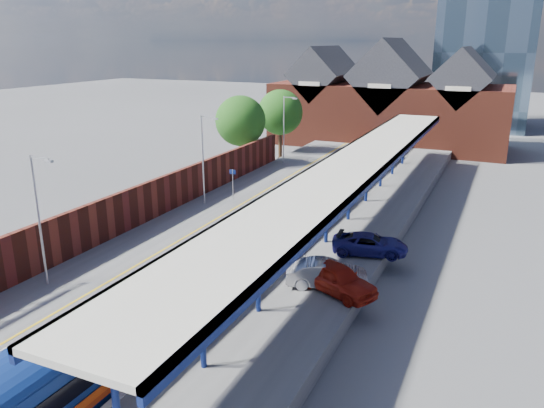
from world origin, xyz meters
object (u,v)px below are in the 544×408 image
Objects in this scene: train at (327,181)px; parked_car_silver at (327,274)px; platform_sign at (233,179)px; lamp_post_b at (40,213)px; parked_car_blue at (370,244)px; lamp_post_d at (285,126)px; parked_car_red at (337,278)px; parked_car_dark at (369,244)px; lamp_post_c at (204,154)px.

train is 17.63m from parked_car_silver.
lamp_post_b is at bearing -94.33° from platform_sign.
platform_sign is at bearing 49.21° from parked_car_blue.
lamp_post_d is 1.56× the size of parked_car_red.
lamp_post_d is 29.54m from parked_car_silver.
parked_car_dark is (14.34, -20.57, -3.42)m from lamp_post_d.
lamp_post_b reaches higher than parked_car_silver.
lamp_post_d is at bearing 52.88° from parked_car_red.
parked_car_silver is at bearing 81.38° from parked_car_red.
parked_car_red is 0.99× the size of parked_car_blue.
parked_car_silver is (12.10, -12.08, -0.99)m from platform_sign.
train is 15.45× the size of parked_car_silver.
parked_car_silver is 0.94× the size of parked_car_blue.
parked_car_blue is at bearing -165.17° from parked_car_dark.
lamp_post_d reaches higher than train.
train reaches higher than parked_car_dark.
platform_sign is (1.36, 18.00, -2.30)m from lamp_post_b.
parked_car_blue is (0.09, -0.23, 0.06)m from parked_car_dark.
lamp_post_c is (0.00, 16.00, 0.00)m from lamp_post_b.
train is 14.66× the size of parked_car_red.
platform_sign is at bearing 55.74° from lamp_post_c.
train is 10.67m from lamp_post_c.
train is 9.42× the size of lamp_post_d.
platform_sign is (-6.49, -4.63, 0.57)m from train.
train is 12.56m from lamp_post_d.
parked_car_dark is 0.25m from parked_car_blue.
lamp_post_b reaches higher than train.
parked_car_dark is at bearing -55.12° from lamp_post_d.
lamp_post_b is at bearing -90.00° from lamp_post_c.
parked_car_blue is at bearing -27.50° from platform_sign.
lamp_post_c reaches higher than parked_car_dark.
lamp_post_c is at bearing 78.14° from parked_car_red.
train is 9.42× the size of lamp_post_b.
lamp_post_d is 2.80× the size of platform_sign.
parked_car_red is 1.15× the size of parked_car_dark.
train is at bearing 24.19° from parked_car_dark.
train is 9.42× the size of lamp_post_c.
train reaches higher than parked_car_blue.
parked_car_silver is at bearing -44.95° from platform_sign.
parked_car_red is at bearing -69.83° from train.
train is at bearing 40.14° from lamp_post_c.
lamp_post_b is 1.00× the size of lamp_post_d.
lamp_post_b is 18.20m from platform_sign.
lamp_post_c is 1.79× the size of parked_car_dark.
parked_car_silver reaches higher than parked_car_blue.
lamp_post_d is (0.00, 16.00, 0.00)m from lamp_post_c.
platform_sign is 14.59m from parked_car_dark.
parked_car_silver is 1.09× the size of parked_car_dark.
lamp_post_b is (-7.86, -22.63, 2.87)m from train.
parked_car_red reaches higher than parked_car_silver.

